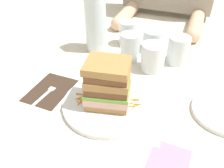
# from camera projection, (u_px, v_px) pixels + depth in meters

# --- Properties ---
(ground_plane) EXTENTS (3.00, 3.00, 0.00)m
(ground_plane) POSITION_uv_depth(u_px,v_px,m) (112.00, 102.00, 0.67)
(ground_plane) COLOR beige
(main_plate) EXTENTS (0.25, 0.25, 0.01)m
(main_plate) POSITION_uv_depth(u_px,v_px,m) (108.00, 104.00, 0.66)
(main_plate) COLOR white
(main_plate) RESTS_ON ground_plane
(sandwich) EXTENTS (0.14, 0.12, 0.13)m
(sandwich) POSITION_uv_depth(u_px,v_px,m) (108.00, 84.00, 0.61)
(sandwich) COLOR #A87A42
(sandwich) RESTS_ON main_plate
(carrot_shred_0) EXTENTS (0.03, 0.01, 0.00)m
(carrot_shred_0) POSITION_uv_depth(u_px,v_px,m) (81.00, 94.00, 0.67)
(carrot_shred_0) COLOR orange
(carrot_shred_0) RESTS_ON main_plate
(carrot_shred_1) EXTENTS (0.02, 0.02, 0.00)m
(carrot_shred_1) POSITION_uv_depth(u_px,v_px,m) (89.00, 102.00, 0.65)
(carrot_shred_1) COLOR orange
(carrot_shred_1) RESTS_ON main_plate
(carrot_shred_2) EXTENTS (0.03, 0.00, 0.00)m
(carrot_shred_2) POSITION_uv_depth(u_px,v_px,m) (85.00, 98.00, 0.66)
(carrot_shred_2) COLOR orange
(carrot_shred_2) RESTS_ON main_plate
(carrot_shred_3) EXTENTS (0.02, 0.00, 0.00)m
(carrot_shred_3) POSITION_uv_depth(u_px,v_px,m) (79.00, 99.00, 0.66)
(carrot_shred_3) COLOR orange
(carrot_shred_3) RESTS_ON main_plate
(carrot_shred_4) EXTENTS (0.02, 0.02, 0.00)m
(carrot_shred_4) POSITION_uv_depth(u_px,v_px,m) (80.00, 98.00, 0.66)
(carrot_shred_4) COLOR orange
(carrot_shred_4) RESTS_ON main_plate
(carrot_shred_5) EXTENTS (0.01, 0.03, 0.00)m
(carrot_shred_5) POSITION_uv_depth(u_px,v_px,m) (81.00, 102.00, 0.65)
(carrot_shred_5) COLOR orange
(carrot_shred_5) RESTS_ON main_plate
(carrot_shred_6) EXTENTS (0.03, 0.01, 0.00)m
(carrot_shred_6) POSITION_uv_depth(u_px,v_px,m) (82.00, 103.00, 0.65)
(carrot_shred_6) COLOR orange
(carrot_shred_6) RESTS_ON main_plate
(carrot_shred_7) EXTENTS (0.02, 0.02, 0.00)m
(carrot_shred_7) POSITION_uv_depth(u_px,v_px,m) (130.00, 104.00, 0.64)
(carrot_shred_7) COLOR orange
(carrot_shred_7) RESTS_ON main_plate
(carrot_shred_8) EXTENTS (0.02, 0.01, 0.00)m
(carrot_shred_8) POSITION_uv_depth(u_px,v_px,m) (137.00, 105.00, 0.64)
(carrot_shred_8) COLOR orange
(carrot_shred_8) RESTS_ON main_plate
(carrot_shred_9) EXTENTS (0.03, 0.02, 0.00)m
(carrot_shred_9) POSITION_uv_depth(u_px,v_px,m) (133.00, 106.00, 0.64)
(carrot_shred_9) COLOR orange
(carrot_shred_9) RESTS_ON main_plate
(carrot_shred_10) EXTENTS (0.02, 0.01, 0.00)m
(carrot_shred_10) POSITION_uv_depth(u_px,v_px,m) (134.00, 99.00, 0.66)
(carrot_shred_10) COLOR orange
(carrot_shred_10) RESTS_ON main_plate
(carrot_shred_11) EXTENTS (0.01, 0.02, 0.00)m
(carrot_shred_11) POSITION_uv_depth(u_px,v_px,m) (134.00, 107.00, 0.63)
(carrot_shred_11) COLOR orange
(carrot_shred_11) RESTS_ON main_plate
(carrot_shred_12) EXTENTS (0.01, 0.02, 0.00)m
(carrot_shred_12) POSITION_uv_depth(u_px,v_px,m) (127.00, 102.00, 0.65)
(carrot_shred_12) COLOR orange
(carrot_shred_12) RESTS_ON main_plate
(carrot_shred_13) EXTENTS (0.02, 0.01, 0.00)m
(carrot_shred_13) POSITION_uv_depth(u_px,v_px,m) (136.00, 100.00, 0.65)
(carrot_shred_13) COLOR orange
(carrot_shred_13) RESTS_ON main_plate
(napkin_dark) EXTENTS (0.11, 0.16, 0.00)m
(napkin_dark) POSITION_uv_depth(u_px,v_px,m) (50.00, 90.00, 0.71)
(napkin_dark) COLOR #38281E
(napkin_dark) RESTS_ON ground_plane
(fork) EXTENTS (0.03, 0.17, 0.00)m
(fork) POSITION_uv_depth(u_px,v_px,m) (45.00, 93.00, 0.70)
(fork) COLOR silver
(fork) RESTS_ON napkin_dark
(knife) EXTENTS (0.04, 0.20, 0.00)m
(knife) POSITION_uv_depth(u_px,v_px,m) (160.00, 119.00, 0.62)
(knife) COLOR silver
(knife) RESTS_ON ground_plane
(juice_glass) EXTENTS (0.08, 0.08, 0.09)m
(juice_glass) POSITION_uv_depth(u_px,v_px,m) (153.00, 59.00, 0.78)
(juice_glass) COLOR white
(juice_glass) RESTS_ON ground_plane
(water_bottle) EXTENTS (0.08, 0.08, 0.27)m
(water_bottle) POSITION_uv_depth(u_px,v_px,m) (95.00, 20.00, 0.85)
(water_bottle) COLOR silver
(water_bottle) RESTS_ON ground_plane
(empty_tumbler_0) EXTENTS (0.07, 0.07, 0.08)m
(empty_tumbler_0) POSITION_uv_depth(u_px,v_px,m) (153.00, 40.00, 0.89)
(empty_tumbler_0) COLOR silver
(empty_tumbler_0) RESTS_ON ground_plane
(empty_tumbler_1) EXTENTS (0.07, 0.07, 0.09)m
(empty_tumbler_1) POSITION_uv_depth(u_px,v_px,m) (128.00, 33.00, 0.92)
(empty_tumbler_1) COLOR silver
(empty_tumbler_1) RESTS_ON ground_plane
(empty_tumbler_2) EXTENTS (0.07, 0.07, 0.10)m
(empty_tumbler_2) POSITION_uv_depth(u_px,v_px,m) (178.00, 50.00, 0.81)
(empty_tumbler_2) COLOR silver
(empty_tumbler_2) RESTS_ON ground_plane
(empty_tumbler_3) EXTENTS (0.07, 0.07, 0.10)m
(empty_tumbler_3) POSITION_uv_depth(u_px,v_px,m) (130.00, 47.00, 0.83)
(empty_tumbler_3) COLOR silver
(empty_tumbler_3) RESTS_ON ground_plane
(napkin_pink) EXTENTS (0.09, 0.10, 0.00)m
(napkin_pink) POSITION_uv_depth(u_px,v_px,m) (169.00, 160.00, 0.52)
(napkin_pink) COLOR pink
(napkin_pink) RESTS_ON ground_plane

